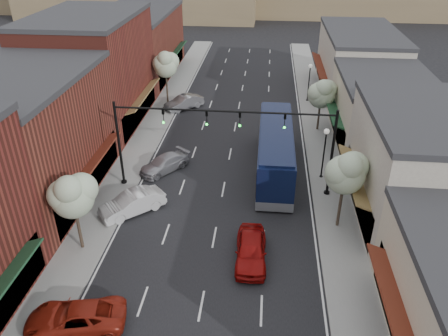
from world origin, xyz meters
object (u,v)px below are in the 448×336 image
(red_hatchback, at_px, (251,250))
(parked_car_e, at_px, (184,102))
(tree_left_far, at_px, (166,64))
(parked_car_c, at_px, (164,164))
(lamp_post_near, at_px, (325,145))
(tree_right_far, at_px, (322,93))
(lamp_post_far, at_px, (309,77))
(tree_left_near, at_px, (72,194))
(signal_mast_right, at_px, (300,140))
(tree_right_near, at_px, (346,171))
(signal_mast_left, at_px, (149,133))
(parked_car_a, at_px, (75,318))
(parked_car_b, at_px, (132,203))
(coach_bus, at_px, (275,150))

(red_hatchback, relative_size, parked_car_e, 1.03)
(tree_left_far, relative_size, parked_car_c, 1.34)
(lamp_post_near, distance_m, red_hatchback, 11.94)
(lamp_post_near, height_order, parked_car_c, lamp_post_near)
(tree_right_far, xyz_separation_m, lamp_post_far, (-0.55, 8.06, -0.99))
(tree_left_near, bearing_deg, parked_car_c, 74.05)
(signal_mast_right, bearing_deg, tree_right_near, -56.09)
(signal_mast_right, xyz_separation_m, lamp_post_far, (2.18, 20.00, -1.62))
(tree_left_near, bearing_deg, tree_right_near, 13.55)
(signal_mast_right, distance_m, tree_right_near, 4.89)
(tree_left_near, relative_size, parked_car_e, 1.25)
(tree_left_near, height_order, tree_left_far, tree_left_far)
(lamp_post_far, height_order, red_hatchback, lamp_post_far)
(signal_mast_left, bearing_deg, tree_left_far, 98.35)
(lamp_post_far, height_order, parked_car_a, lamp_post_far)
(parked_car_c, bearing_deg, tree_right_far, 73.21)
(tree_right_near, bearing_deg, lamp_post_far, 91.30)
(lamp_post_near, relative_size, parked_car_b, 0.93)
(tree_right_near, distance_m, tree_right_far, 16.01)
(tree_left_near, bearing_deg, red_hatchback, 0.37)
(parked_car_c, bearing_deg, lamp_post_far, 91.68)
(parked_car_c, bearing_deg, parked_car_b, -60.41)
(parked_car_a, bearing_deg, signal_mast_left, 166.88)
(tree_left_far, height_order, parked_car_e, tree_left_far)
(signal_mast_right, relative_size, tree_right_far, 1.51)
(tree_left_far, bearing_deg, parked_car_b, -84.59)
(tree_right_near, distance_m, coach_bus, 8.93)
(tree_right_near, distance_m, tree_left_near, 17.08)
(tree_left_near, bearing_deg, tree_right_far, 50.31)
(signal_mast_right, relative_size, parked_car_c, 1.80)
(tree_left_far, bearing_deg, red_hatchback, -67.43)
(signal_mast_left, bearing_deg, parked_car_c, 81.36)
(tree_left_near, relative_size, parked_car_c, 1.25)
(signal_mast_right, relative_size, tree_left_far, 1.34)
(tree_left_near, distance_m, tree_left_far, 26.00)
(tree_right_near, bearing_deg, signal_mast_left, 163.81)
(parked_car_b, bearing_deg, lamp_post_near, 71.86)
(tree_right_far, relative_size, parked_car_c, 1.19)
(tree_right_far, relative_size, lamp_post_near, 1.22)
(parked_car_e, bearing_deg, lamp_post_far, 60.18)
(parked_car_c, height_order, parked_car_e, parked_car_e)
(tree_left_far, height_order, parked_car_a, tree_left_far)
(parked_car_e, bearing_deg, red_hatchback, -25.09)
(signal_mast_left, xyz_separation_m, tree_right_near, (13.97, -4.05, -0.17))
(tree_left_near, bearing_deg, lamp_post_far, 60.22)
(tree_right_far, xyz_separation_m, tree_left_near, (-16.60, -20.00, 0.23))
(tree_right_far, distance_m, tree_left_near, 25.99)
(tree_right_near, height_order, tree_right_far, tree_right_near)
(lamp_post_near, bearing_deg, lamp_post_far, 90.00)
(tree_right_far, xyz_separation_m, tree_left_far, (-16.60, 6.00, 0.61))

